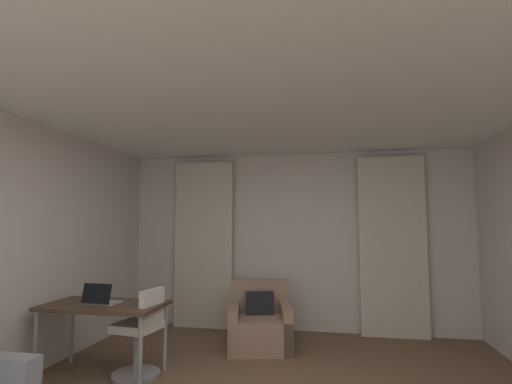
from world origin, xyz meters
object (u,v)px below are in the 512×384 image
desk (104,310)px  armchair (260,325)px  desk_chair (140,337)px  laptop (101,300)px

desk → armchair: bearing=39.9°
armchair → desk_chair: 1.55m
desk → desk_chair: desk_chair is taller
armchair → desk_chair: (-1.03, -1.15, 0.13)m
desk → laptop: laptop is taller
desk_chair → laptop: 0.56m
armchair → desk: (-1.42, -1.19, 0.39)m
desk_chair → laptop: laptop is taller
desk → desk_chair: size_ratio=1.38×
desk → laptop: size_ratio=3.62×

